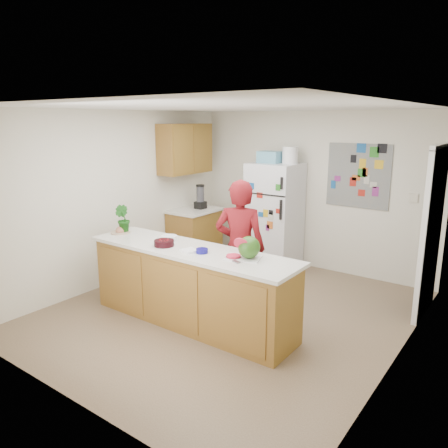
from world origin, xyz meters
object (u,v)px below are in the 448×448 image
Objects in this scene: person at (240,248)px; watermelon at (249,247)px; refrigerator at (274,216)px; cherry_bowl at (164,243)px.

watermelon is at bearing 111.00° from person.
refrigerator is at bearing 113.53° from watermelon.
refrigerator is 1.92m from person.
refrigerator is 2.48m from cherry_bowl.
refrigerator is 7.17× the size of watermelon.
person is 7.12× the size of watermelon.
cherry_bowl is (-0.64, -0.65, 0.11)m from person.
refrigerator is 7.30× the size of cherry_bowl.
refrigerator reaches higher than watermelon.
refrigerator is at bearing 88.43° from cherry_bowl.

